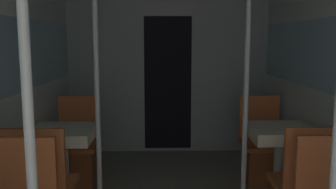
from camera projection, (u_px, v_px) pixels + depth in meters
The scene contains 8 objects.
bulkhead_far at pixel (168, 71), 5.11m from camera, with size 2.70×0.09×2.26m.
support_pole_left_0 at pixel (30, 137), 1.61m from camera, with size 0.05×0.05×2.26m.
dining_table_left_1 at pixel (62, 142), 3.41m from camera, with size 0.58×0.58×0.75m.
chair_left_far_1 at pixel (77, 157), 4.04m from camera, with size 0.45×0.45×0.93m.
support_pole_left_1 at pixel (97, 86), 3.34m from camera, with size 0.05×0.05×2.26m.
dining_table_right_1 at pixel (280, 141), 3.46m from camera, with size 0.58×0.58×0.75m.
chair_right_far_1 at pixel (262, 156), 4.08m from camera, with size 0.45×0.45×0.93m.
support_pole_right_1 at pixel (246, 86), 3.37m from camera, with size 0.05×0.05×2.26m.
Camera 1 is at (-0.11, -0.83, 1.55)m, focal length 40.00 mm.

